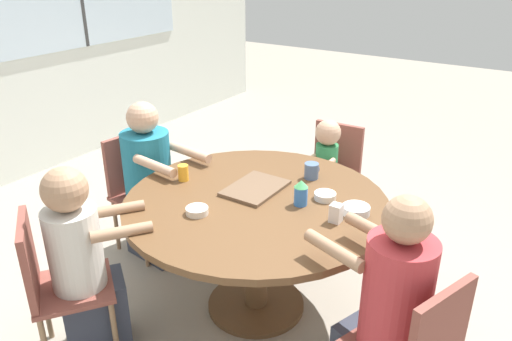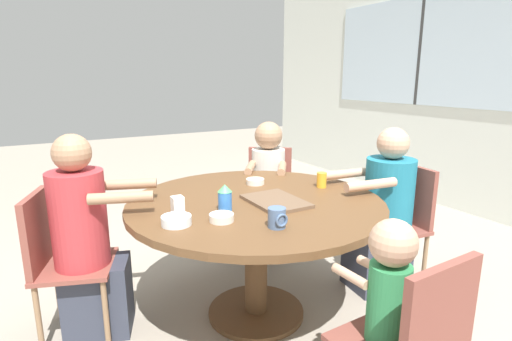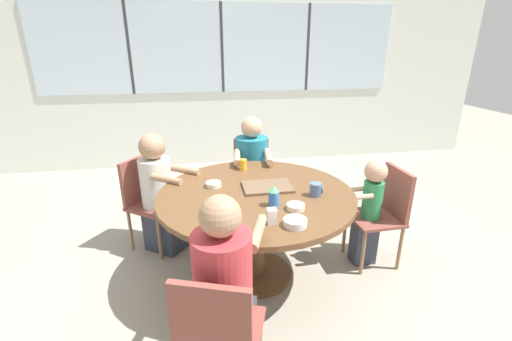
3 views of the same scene
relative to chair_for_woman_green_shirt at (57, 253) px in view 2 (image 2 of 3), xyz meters
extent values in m
plane|color=gray|center=(0.37, 1.06, -0.51)|extent=(16.00, 16.00, 0.00)
cube|color=#333333|center=(-0.93, 4.00, 1.25)|extent=(0.04, 0.01, 1.24)
cylinder|color=brown|center=(0.37, 1.06, 0.23)|extent=(1.51, 1.51, 0.04)
cylinder|color=brown|center=(0.37, 1.06, -0.15)|extent=(0.14, 0.14, 0.71)
cylinder|color=brown|center=(0.37, 1.06, -0.49)|extent=(0.60, 0.60, 0.03)
cube|color=brown|center=(0.03, 0.09, -0.09)|extent=(0.51, 0.51, 0.03)
cube|color=brown|center=(-0.03, -0.08, 0.14)|extent=(0.37, 0.16, 0.42)
cylinder|color=#8C6B4C|center=(-0.07, 0.30, -0.30)|extent=(0.03, 0.03, 0.41)
cylinder|color=#8C6B4C|center=(0.25, 0.19, -0.30)|extent=(0.03, 0.03, 0.41)
cylinder|color=#8C6B4C|center=(-0.19, -0.02, -0.30)|extent=(0.03, 0.03, 0.41)
cylinder|color=#8C6B4C|center=(0.13, -0.13, -0.30)|extent=(0.03, 0.03, 0.41)
cube|color=brown|center=(0.50, 2.09, -0.09)|extent=(0.45, 0.45, 0.03)
cube|color=brown|center=(0.52, 2.27, 0.14)|extent=(0.38, 0.08, 0.42)
cylinder|color=#8C6B4C|center=(0.65, 1.90, -0.30)|extent=(0.03, 0.03, 0.41)
cylinder|color=#8C6B4C|center=(0.31, 1.94, -0.30)|extent=(0.03, 0.03, 0.41)
cylinder|color=#8C6B4C|center=(0.69, 2.24, -0.30)|extent=(0.03, 0.03, 0.41)
cylinder|color=#8C6B4C|center=(0.35, 2.28, -0.30)|extent=(0.03, 0.03, 0.41)
cube|color=brown|center=(-0.47, 1.66, -0.09)|extent=(0.56, 0.56, 0.03)
cube|color=brown|center=(-0.61, 1.77, 0.14)|extent=(0.25, 0.33, 0.42)
cylinder|color=#8C6B4C|center=(-0.23, 1.70, -0.30)|extent=(0.03, 0.03, 0.41)
cylinder|color=#8C6B4C|center=(-0.43, 1.43, -0.30)|extent=(0.03, 0.03, 0.41)
cylinder|color=#8C6B4C|center=(-0.51, 1.90, -0.30)|extent=(0.03, 0.03, 0.41)
cylinder|color=#8C6B4C|center=(-0.71, 1.62, -0.30)|extent=(0.03, 0.03, 0.41)
cube|color=brown|center=(1.59, 1.11, 0.14)|extent=(0.05, 0.38, 0.42)
cube|color=#333847|center=(0.06, 0.18, -0.29)|extent=(0.37, 0.43, 0.43)
cylinder|color=#B23338|center=(0.04, 0.12, 0.20)|extent=(0.30, 0.30, 0.54)
sphere|color=#A37A5B|center=(0.04, 0.12, 0.57)|extent=(0.20, 0.20, 0.20)
cylinder|color=#A37A5B|center=(0.00, 0.41, 0.34)|extent=(0.17, 0.33, 0.06)
cylinder|color=#A37A5B|center=(0.25, 0.32, 0.34)|extent=(0.17, 0.33, 0.06)
cube|color=#333847|center=(0.49, 1.98, -0.29)|extent=(0.35, 0.43, 0.43)
cylinder|color=#1E7089|center=(0.50, 2.05, 0.17)|extent=(0.33, 0.33, 0.49)
sphere|color=tan|center=(0.50, 2.05, 0.52)|extent=(0.21, 0.21, 0.21)
cylinder|color=tan|center=(0.61, 1.75, 0.30)|extent=(0.10, 0.37, 0.06)
cylinder|color=tan|center=(0.31, 1.79, 0.30)|extent=(0.10, 0.37, 0.06)
cube|color=#333847|center=(-0.39, 1.61, -0.29)|extent=(0.41, 0.39, 0.43)
cylinder|color=beige|center=(-0.44, 1.64, 0.15)|extent=(0.27, 0.27, 0.44)
sphere|color=#A37A5B|center=(-0.44, 1.64, 0.49)|extent=(0.23, 0.23, 0.23)
cylinder|color=#A37A5B|center=(-0.17, 1.61, 0.27)|extent=(0.28, 0.22, 0.06)
cylinder|color=#A37A5B|center=(-0.32, 1.40, 0.27)|extent=(0.28, 0.22, 0.06)
cylinder|color=#2D844C|center=(1.37, 1.10, 0.09)|extent=(0.16, 0.16, 0.33)
sphere|color=tan|center=(1.37, 1.10, 0.34)|extent=(0.19, 0.19, 0.19)
cylinder|color=tan|center=(1.23, 1.02, 0.16)|extent=(0.18, 0.05, 0.04)
cylinder|color=tan|center=(1.22, 1.17, 0.16)|extent=(0.18, 0.05, 0.04)
cube|color=brown|center=(0.48, 1.14, 0.26)|extent=(0.38, 0.28, 0.02)
cylinder|color=slate|center=(0.80, 0.93, 0.30)|extent=(0.09, 0.09, 0.10)
torus|color=slate|center=(0.85, 0.93, 0.30)|extent=(0.01, 0.07, 0.07)
cylinder|color=blue|center=(0.46, 0.82, 0.30)|extent=(0.07, 0.07, 0.11)
cone|color=#4CB266|center=(0.46, 0.82, 0.37)|extent=(0.08, 0.08, 0.04)
cylinder|color=gold|center=(0.34, 1.58, 0.30)|extent=(0.06, 0.06, 0.10)
cube|color=silver|center=(0.39, 0.58, 0.30)|extent=(0.06, 0.06, 0.10)
cylinder|color=silver|center=(0.59, 0.74, 0.27)|extent=(0.12, 0.12, 0.04)
cylinder|color=silver|center=(0.06, 1.24, 0.26)|extent=(0.12, 0.12, 0.04)
cylinder|color=silver|center=(0.53, 0.52, 0.27)|extent=(0.15, 0.15, 0.05)
camera|label=1|loc=(-1.73, -0.32, 1.55)|focal=35.00mm
camera|label=2|loc=(2.33, -0.05, 0.96)|focal=28.00mm
camera|label=3|loc=(-0.03, -1.29, 1.32)|focal=24.00mm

